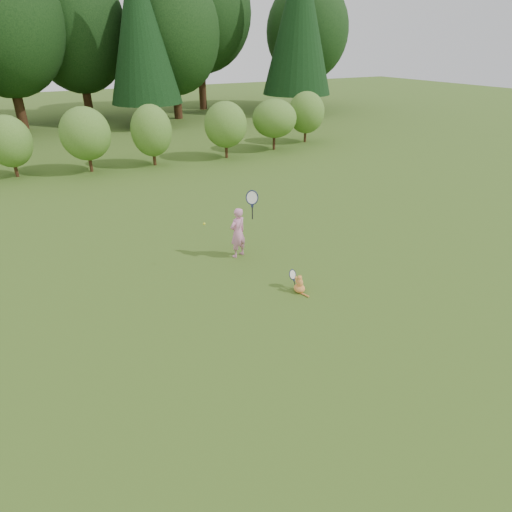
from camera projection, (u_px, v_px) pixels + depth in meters
ground at (265, 300)px, 9.51m from camera, size 100.00×100.00×0.00m
shrub_row at (123, 135)px, 19.10m from camera, size 28.00×3.00×2.80m
child at (238, 231)px, 11.15m from camera, size 0.81×0.56×2.02m
cat at (299, 283)px, 9.75m from camera, size 0.35×0.62×0.57m
tennis_ball at (204, 224)px, 10.32m from camera, size 0.06×0.06×0.06m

